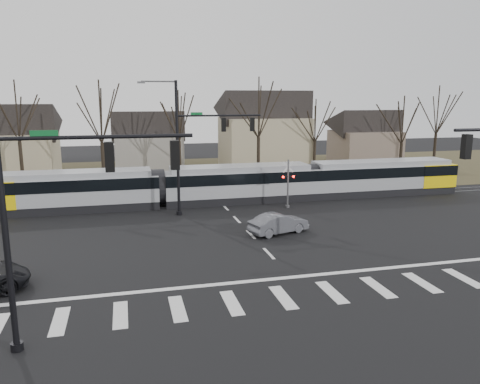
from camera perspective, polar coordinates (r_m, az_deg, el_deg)
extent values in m
plane|color=black|center=(25.78, 4.88, -8.89)|extent=(140.00, 140.00, 0.00)
cube|color=#38331E|center=(56.14, -5.67, 2.21)|extent=(140.00, 28.00, 0.01)
cube|color=silver|center=(21.06, -21.12, -14.46)|extent=(0.60, 2.60, 0.01)
cube|color=silver|center=(20.87, -14.37, -14.28)|extent=(0.60, 2.60, 0.01)
cube|color=silver|center=(20.95, -7.60, -13.90)|extent=(0.60, 2.60, 0.01)
cube|color=silver|center=(21.30, -1.00, -13.35)|extent=(0.60, 2.60, 0.01)
cube|color=silver|center=(21.92, 5.28, -12.66)|extent=(0.60, 2.60, 0.01)
cube|color=silver|center=(22.77, 11.12, -11.89)|extent=(0.60, 2.60, 0.01)
cube|color=silver|center=(23.83, 16.46, -11.07)|extent=(0.60, 2.60, 0.01)
cube|color=silver|center=(25.08, 21.28, -10.24)|extent=(0.60, 2.60, 0.01)
cube|color=silver|center=(26.48, 25.59, -9.44)|extent=(0.60, 2.60, 0.01)
cube|color=silver|center=(24.20, 6.27, -10.29)|extent=(28.00, 0.35, 0.01)
cube|color=silver|center=(27.57, 3.54, -7.49)|extent=(0.18, 2.00, 0.01)
cube|color=silver|center=(31.23, 1.33, -5.19)|extent=(0.18, 2.00, 0.01)
cube|color=silver|center=(34.96, -0.40, -3.37)|extent=(0.18, 2.00, 0.01)
cube|color=silver|center=(38.74, -1.78, -1.91)|extent=(0.18, 2.00, 0.01)
cube|color=silver|center=(42.56, -2.92, -0.70)|extent=(0.18, 2.00, 0.01)
cube|color=silver|center=(46.42, -3.87, 0.31)|extent=(0.18, 2.00, 0.01)
cube|color=silver|center=(50.29, -4.67, 1.16)|extent=(0.18, 2.00, 0.01)
cube|color=silver|center=(54.19, -5.36, 1.89)|extent=(0.18, 2.00, 0.01)
cube|color=#59595E|center=(39.78, -2.12, -1.52)|extent=(90.00, 0.12, 0.06)
cube|color=#59595E|center=(41.12, -2.52, -1.09)|extent=(90.00, 0.12, 0.06)
cube|color=gray|center=(39.80, -20.20, 0.08)|extent=(14.18, 3.05, 3.18)
cube|color=black|center=(39.69, -20.27, 0.99)|extent=(14.20, 3.10, 0.93)
cube|color=gray|center=(40.71, 0.02, 1.03)|extent=(13.09, 3.05, 3.18)
cube|color=black|center=(40.60, 0.02, 1.93)|extent=(13.11, 3.10, 0.93)
cube|color=gray|center=(45.90, 16.78, 1.73)|extent=(14.18, 3.05, 3.18)
cube|color=black|center=(45.80, 16.82, 2.52)|extent=(14.20, 3.10, 0.93)
cube|color=yellow|center=(48.81, 22.20, 2.04)|extent=(3.49, 3.12, 2.13)
imported|color=#5A5B62|center=(31.44, 4.73, -3.83)|extent=(3.84, 4.97, 1.36)
cylinder|color=black|center=(17.77, -26.90, -2.29)|extent=(0.22, 0.22, 10.20)
cylinder|color=black|center=(19.44, -25.54, -16.62)|extent=(0.44, 0.44, 0.30)
cylinder|color=black|center=(16.93, -16.85, 6.43)|extent=(6.50, 0.14, 0.14)
cube|color=#0C5926|center=(17.10, -22.78, 6.58)|extent=(0.90, 0.03, 0.22)
cube|color=black|center=(16.99, -15.62, 4.14)|extent=(0.32, 0.32, 1.05)
sphere|color=#FF0C07|center=(16.95, -15.68, 5.24)|extent=(0.22, 0.22, 0.22)
cube|color=black|center=(17.07, -7.95, 4.48)|extent=(0.32, 0.32, 1.05)
sphere|color=#FF0C07|center=(17.04, -7.98, 5.58)|extent=(0.22, 0.22, 0.22)
cube|color=black|center=(22.05, 25.87, 5.00)|extent=(0.32, 0.32, 1.05)
sphere|color=#FF0C07|center=(22.02, 25.95, 5.85)|extent=(0.22, 0.22, 0.22)
cylinder|color=black|center=(35.78, -7.62, 5.17)|extent=(0.22, 0.22, 10.20)
cylinder|color=black|center=(36.64, -7.42, -2.54)|extent=(0.44, 0.44, 0.30)
cylinder|color=black|center=(36.10, -2.53, 9.30)|extent=(6.50, 0.14, 0.14)
cube|color=#0C5926|center=(35.79, -5.31, 9.48)|extent=(0.90, 0.03, 0.22)
cube|color=black|center=(36.20, -2.01, 8.20)|extent=(0.32, 0.32, 1.05)
sphere|color=#FF0C07|center=(36.18, -2.01, 8.72)|extent=(0.22, 0.22, 0.22)
cube|color=black|center=(36.74, 1.50, 8.25)|extent=(0.32, 0.32, 1.05)
sphere|color=#FF0C07|center=(36.72, 1.50, 8.76)|extent=(0.22, 0.22, 0.22)
cube|color=#59595B|center=(35.40, -11.96, 12.94)|extent=(0.55, 0.22, 0.14)
cylinder|color=#59595B|center=(38.55, 5.86, 1.00)|extent=(0.14, 0.14, 4.00)
cylinder|color=#59595B|center=(38.94, 5.81, -1.75)|extent=(0.36, 0.36, 0.20)
cube|color=silver|center=(38.33, 5.90, 3.06)|extent=(0.95, 0.04, 0.95)
cube|color=silver|center=(38.33, 5.90, 3.06)|extent=(0.95, 0.04, 0.95)
cube|color=black|center=(38.45, 5.88, 1.88)|extent=(1.00, 0.10, 0.12)
sphere|color=#FF0C07|center=(38.23, 5.29, 1.84)|extent=(0.18, 0.18, 0.18)
sphere|color=#FF0C07|center=(38.53, 6.55, 1.89)|extent=(0.18, 0.18, 0.18)
cube|color=tan|center=(58.48, -25.85, 3.97)|extent=(9.00, 8.00, 5.00)
cube|color=gray|center=(59.31, -11.08, 4.74)|extent=(8.00, 7.00, 4.50)
cube|color=tan|center=(58.64, 2.90, 5.84)|extent=(10.00, 8.00, 6.50)
cube|color=#6A5B4E|center=(66.41, 14.92, 5.26)|extent=(8.00, 7.00, 4.50)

